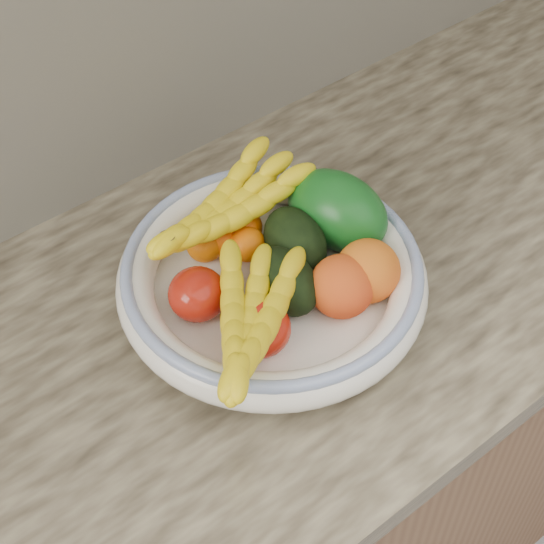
{
  "coord_description": "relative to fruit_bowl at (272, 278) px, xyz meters",
  "views": [
    {
      "loc": [
        -0.43,
        1.11,
        1.73
      ],
      "look_at": [
        0.0,
        1.66,
        0.96
      ],
      "focal_mm": 55.0,
      "sensor_mm": 36.0,
      "label": 1
    }
  ],
  "objects": [
    {
      "name": "kitchen_counter",
      "position": [
        0.0,
        0.03,
        -0.48
      ],
      "size": [
        2.44,
        0.66,
        1.4
      ],
      "color": "brown",
      "rests_on": "ground"
    },
    {
      "name": "fruit_bowl",
      "position": [
        0.0,
        0.0,
        0.0
      ],
      "size": [
        0.39,
        0.39,
        0.08
      ],
      "color": "white",
      "rests_on": "kitchen_counter"
    },
    {
      "name": "clementine_back_left",
      "position": [
        -0.04,
        0.1,
        0.01
      ],
      "size": [
        0.06,
        0.06,
        0.04
      ],
      "primitive_type": "ellipsoid",
      "rotation": [
        0.0,
        0.0,
        -0.15
      ],
      "color": "orange",
      "rests_on": "fruit_bowl"
    },
    {
      "name": "clementine_back_right",
      "position": [
        0.02,
        0.09,
        0.01
      ],
      "size": [
        0.06,
        0.06,
        0.05
      ],
      "primitive_type": "ellipsoid",
      "rotation": [
        0.0,
        0.0,
        0.24
      ],
      "color": "#FE6805",
      "rests_on": "fruit_bowl"
    },
    {
      "name": "clementine_back_mid",
      "position": [
        0.01,
        0.06,
        0.01
      ],
      "size": [
        0.06,
        0.06,
        0.04
      ],
      "primitive_type": "ellipsoid",
      "rotation": [
        0.0,
        0.0,
        -0.28
      ],
      "color": "orange",
      "rests_on": "fruit_bowl"
    },
    {
      "name": "clementine_extra",
      "position": [
        -0.02,
        0.09,
        0.01
      ],
      "size": [
        0.05,
        0.05,
        0.04
      ],
      "primitive_type": "ellipsoid",
      "color": "#F26005",
      "rests_on": "fruit_bowl"
    },
    {
      "name": "tomato_left",
      "position": [
        -0.09,
        0.03,
        0.01
      ],
      "size": [
        0.09,
        0.09,
        0.07
      ],
      "primitive_type": "ellipsoid",
      "rotation": [
        0.0,
        0.0,
        0.25
      ],
      "color": "#A3190C",
      "rests_on": "fruit_bowl"
    },
    {
      "name": "tomato_near_left",
      "position": [
        -0.07,
        -0.06,
        0.01
      ],
      "size": [
        0.09,
        0.09,
        0.07
      ],
      "primitive_type": "ellipsoid",
      "rotation": [
        0.0,
        0.0,
        -0.32
      ],
      "color": "#B81C0D",
      "rests_on": "fruit_bowl"
    },
    {
      "name": "avocado_center",
      "position": [
        0.0,
        -0.02,
        0.02
      ],
      "size": [
        0.08,
        0.11,
        0.07
      ],
      "primitive_type": "ellipsoid",
      "rotation": [
        0.0,
        0.0,
        -0.1
      ],
      "color": "black",
      "rests_on": "fruit_bowl"
    },
    {
      "name": "avocado_right",
      "position": [
        0.05,
        0.02,
        0.02
      ],
      "size": [
        0.1,
        0.12,
        0.08
      ],
      "primitive_type": "ellipsoid",
      "rotation": [
        0.0,
        0.0,
        -0.27
      ],
      "color": "black",
      "rests_on": "fruit_bowl"
    },
    {
      "name": "green_mango",
      "position": [
        0.12,
        0.02,
        0.03
      ],
      "size": [
        0.15,
        0.17,
        0.13
      ],
      "primitive_type": "ellipsoid",
      "rotation": [
        0.0,
        0.31,
        0.25
      ],
      "color": "#0E4E15",
      "rests_on": "fruit_bowl"
    },
    {
      "name": "peach_front",
      "position": [
        0.05,
        -0.08,
        0.02
      ],
      "size": [
        0.09,
        0.09,
        0.08
      ],
      "primitive_type": "ellipsoid",
      "rotation": [
        0.0,
        0.0,
        -0.12
      ],
      "color": "orange",
      "rests_on": "fruit_bowl"
    },
    {
      "name": "peach_right",
      "position": [
        0.09,
        -0.08,
        0.02
      ],
      "size": [
        0.08,
        0.08,
        0.08
      ],
      "primitive_type": "ellipsoid",
      "rotation": [
        0.0,
        0.0,
        0.02
      ],
      "color": "orange",
      "rests_on": "fruit_bowl"
    },
    {
      "name": "banana_bunch_back",
      "position": [
        -0.0,
        0.1,
        0.04
      ],
      "size": [
        0.28,
        0.15,
        0.08
      ],
      "primitive_type": null,
      "rotation": [
        0.0,
        0.0,
        0.17
      ],
      "color": "yellow",
      "rests_on": "fruit_bowl"
    },
    {
      "name": "banana_bunch_front",
      "position": [
        -0.09,
        -0.07,
        0.03
      ],
      "size": [
        0.26,
        0.26,
        0.07
      ],
      "primitive_type": null,
      "rotation": [
        0.0,
        0.0,
        0.76
      ],
      "color": "yellow",
      "rests_on": "fruit_bowl"
    }
  ]
}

